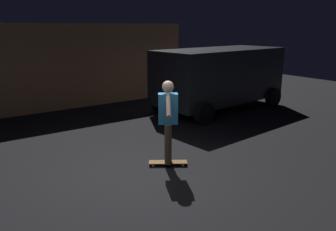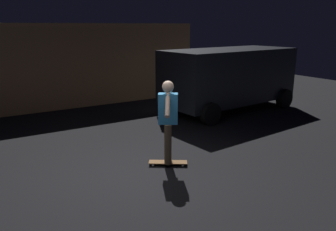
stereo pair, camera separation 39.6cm
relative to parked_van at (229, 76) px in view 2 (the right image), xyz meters
name	(u,v)px [view 2 (the right image)]	position (x,y,z in m)	size (l,w,h in m)	color
ground_plane	(137,176)	(-4.97, -3.10, -1.16)	(28.00, 28.00, 0.00)	black
low_building	(34,64)	(-5.30, 4.52, 0.26)	(11.48, 3.21, 2.85)	tan
parked_van	(229,76)	(0.00, 0.00, 0.00)	(4.76, 2.57, 2.03)	black
skateboard_ridden	(168,162)	(-4.19, -2.96, -1.11)	(0.76, 0.59, 0.07)	olive
skater	(168,116)	(-4.19, -2.96, -0.12)	(0.61, 0.87, 1.67)	brown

